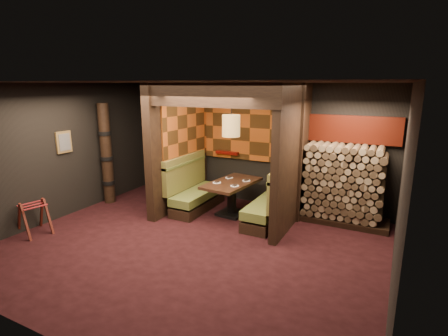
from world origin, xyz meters
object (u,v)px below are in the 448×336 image
dining_table (232,192)px  firewood_stack (347,185)px  luggage_rack (34,216)px  totem_column (106,155)px  pendant_lamp (231,126)px  booth_bench_left (194,192)px  booth_bench_right (272,205)px

dining_table → firewood_stack: size_ratio=0.87×
luggage_rack → totem_column: size_ratio=0.31×
pendant_lamp → luggage_rack: pendant_lamp is taller
luggage_rack → booth_bench_left: bearing=52.2°
luggage_rack → firewood_stack: 6.22m
luggage_rack → totem_column: totem_column is taller
totem_column → pendant_lamp: bearing=10.2°
booth_bench_right → totem_column: size_ratio=0.67×
totem_column → booth_bench_right: bearing=7.9°
pendant_lamp → luggage_rack: bearing=-138.9°
totem_column → booth_bench_left: bearing=14.8°
dining_table → booth_bench_left: bearing=-177.3°
luggage_rack → booth_bench_right: bearing=33.6°
booth_bench_left → firewood_stack: size_ratio=0.92×
firewood_stack → pendant_lamp: bearing=-162.9°
booth_bench_left → luggage_rack: 3.28m
booth_bench_right → dining_table: bearing=177.3°
firewood_stack → booth_bench_left: bearing=-167.8°
booth_bench_left → booth_bench_right: size_ratio=1.00×
dining_table → luggage_rack: 3.96m
dining_table → pendant_lamp: bearing=-90.0°
dining_table → totem_column: bearing=-168.9°
dining_table → pendant_lamp: (0.00, -0.05, 1.46)m
pendant_lamp → booth_bench_right: bearing=0.3°
pendant_lamp → dining_table: bearing=90.0°
dining_table → firewood_stack: bearing=15.9°
dining_table → totem_column: 3.17m
totem_column → luggage_rack: bearing=-87.8°
pendant_lamp → luggage_rack: size_ratio=1.50×
booth_bench_right → totem_column: totem_column is taller
pendant_lamp → totem_column: size_ratio=0.46×
booth_bench_left → firewood_stack: 3.35m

